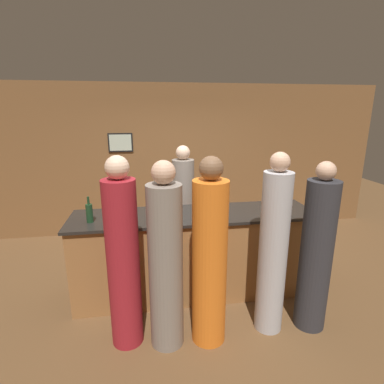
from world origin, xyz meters
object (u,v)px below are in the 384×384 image
(guest_0, at_px, (123,261))
(wine_bottle_0, at_px, (89,213))
(guest_2, at_px, (210,260))
(guest_3, at_px, (166,264))
(bartender, at_px, (183,211))
(guest_4, at_px, (316,254))
(guest_1, at_px, (273,251))

(guest_0, bearing_deg, wine_bottle_0, 121.22)
(guest_2, distance_m, guest_3, 0.43)
(bartender, distance_m, wine_bottle_0, 1.50)
(guest_0, relative_size, guest_2, 1.01)
(guest_2, relative_size, guest_3, 1.02)
(wine_bottle_0, bearing_deg, guest_2, -31.44)
(guest_0, bearing_deg, guest_2, -6.42)
(guest_0, relative_size, wine_bottle_0, 6.39)
(guest_4, bearing_deg, guest_1, 176.00)
(bartender, distance_m, guest_3, 1.64)
(bartender, bearing_deg, guest_0, 62.82)
(guest_2, height_order, wine_bottle_0, guest_2)
(bartender, relative_size, wine_bottle_0, 6.07)
(guest_1, height_order, wine_bottle_0, guest_1)
(guest_0, bearing_deg, bartender, 62.82)
(guest_2, bearing_deg, guest_3, 178.41)
(wine_bottle_0, bearing_deg, guest_0, -58.78)
(guest_2, xyz_separation_m, wine_bottle_0, (-1.23, 0.75, 0.30))
(bartender, relative_size, guest_1, 0.95)
(bartender, distance_m, guest_0, 1.71)
(guest_2, height_order, guest_3, guest_2)
(bartender, height_order, guest_4, guest_4)
(bartender, relative_size, guest_4, 1.00)
(guest_0, bearing_deg, guest_1, -1.18)
(guest_0, height_order, guest_1, guest_1)
(guest_3, bearing_deg, guest_4, 0.66)
(bartender, relative_size, guest_3, 0.97)
(bartender, height_order, wine_bottle_0, bartender)
(guest_0, relative_size, guest_3, 1.02)
(guest_4, height_order, wine_bottle_0, guest_4)
(guest_0, height_order, guest_4, guest_0)
(guest_3, bearing_deg, guest_1, 2.62)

